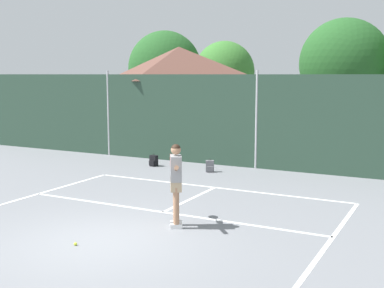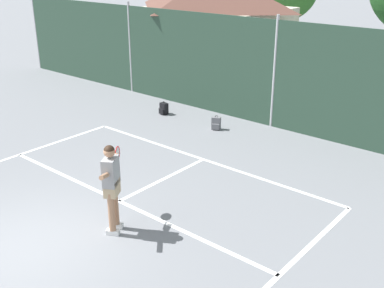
{
  "view_description": "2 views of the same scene",
  "coord_description": "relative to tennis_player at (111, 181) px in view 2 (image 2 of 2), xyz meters",
  "views": [
    {
      "loc": [
        6.09,
        -7.72,
        3.35
      ],
      "look_at": [
        0.47,
        3.11,
        1.64
      ],
      "focal_mm": 46.59,
      "sensor_mm": 36.0,
      "label": 1
    },
    {
      "loc": [
        7.22,
        -3.58,
        5.14
      ],
      "look_at": [
        1.35,
        3.42,
        1.45
      ],
      "focal_mm": 43.87,
      "sensor_mm": 36.0,
      "label": 2
    }
  ],
  "objects": [
    {
      "name": "ground_plane",
      "position": [
        -0.85,
        -1.61,
        -1.11
      ],
      "size": [
        120.0,
        120.0,
        0.0
      ],
      "primitive_type": "plane",
      "color": "slate"
    },
    {
      "name": "court_markings",
      "position": [
        -0.85,
        -0.96,
        -1.11
      ],
      "size": [
        8.3,
        11.1,
        0.01
      ],
      "color": "white",
      "rests_on": "ground"
    },
    {
      "name": "chainlink_fence",
      "position": [
        -0.85,
        7.39,
        0.57
      ],
      "size": [
        26.09,
        0.09,
        3.5
      ],
      "color": "#284233",
      "rests_on": "ground"
    },
    {
      "name": "clubhouse_building",
      "position": [
        -5.95,
        10.93,
        1.27
      ],
      "size": [
        5.77,
        5.32,
        4.6
      ],
      "color": "beige",
      "rests_on": "ground"
    },
    {
      "name": "tennis_player",
      "position": [
        0.0,
        0.0,
        0.0
      ],
      "size": [
        0.87,
        1.21,
        1.85
      ],
      "color": "silver",
      "rests_on": "ground"
    },
    {
      "name": "backpack_black",
      "position": [
        -4.33,
        6.05,
        -0.92
      ],
      "size": [
        0.3,
        0.27,
        0.46
      ],
      "color": "black",
      "rests_on": "ground"
    },
    {
      "name": "backpack_grey",
      "position": [
        -2.02,
        6.0,
        -0.92
      ],
      "size": [
        0.33,
        0.33,
        0.46
      ],
      "color": "slate",
      "rests_on": "ground"
    }
  ]
}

